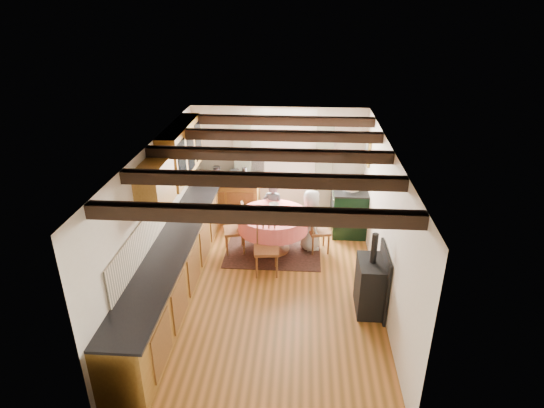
# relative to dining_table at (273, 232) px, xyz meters

# --- Properties ---
(floor) EXTENTS (3.60, 5.50, 0.00)m
(floor) POSITION_rel_dining_table_xyz_m (0.00, -1.18, -0.39)
(floor) COLOR #A8632A
(floor) RESTS_ON ground
(ceiling) EXTENTS (3.60, 5.50, 0.00)m
(ceiling) POSITION_rel_dining_table_xyz_m (0.00, -1.18, 2.01)
(ceiling) COLOR white
(ceiling) RESTS_ON ground
(wall_back) EXTENTS (3.60, 0.00, 2.40)m
(wall_back) POSITION_rel_dining_table_xyz_m (0.00, 1.57, 0.81)
(wall_back) COLOR silver
(wall_back) RESTS_ON ground
(wall_front) EXTENTS (3.60, 0.00, 2.40)m
(wall_front) POSITION_rel_dining_table_xyz_m (0.00, -3.93, 0.81)
(wall_front) COLOR silver
(wall_front) RESTS_ON ground
(wall_left) EXTENTS (0.00, 5.50, 2.40)m
(wall_left) POSITION_rel_dining_table_xyz_m (-1.80, -1.18, 0.81)
(wall_left) COLOR silver
(wall_left) RESTS_ON ground
(wall_right) EXTENTS (0.00, 5.50, 2.40)m
(wall_right) POSITION_rel_dining_table_xyz_m (1.80, -1.18, 0.81)
(wall_right) COLOR silver
(wall_right) RESTS_ON ground
(beam_a) EXTENTS (3.60, 0.16, 0.16)m
(beam_a) POSITION_rel_dining_table_xyz_m (0.00, -3.18, 1.92)
(beam_a) COLOR black
(beam_a) RESTS_ON ceiling
(beam_b) EXTENTS (3.60, 0.16, 0.16)m
(beam_b) POSITION_rel_dining_table_xyz_m (0.00, -2.18, 1.92)
(beam_b) COLOR black
(beam_b) RESTS_ON ceiling
(beam_c) EXTENTS (3.60, 0.16, 0.16)m
(beam_c) POSITION_rel_dining_table_xyz_m (0.00, -1.18, 1.92)
(beam_c) COLOR black
(beam_c) RESTS_ON ceiling
(beam_d) EXTENTS (3.60, 0.16, 0.16)m
(beam_d) POSITION_rel_dining_table_xyz_m (0.00, -0.18, 1.92)
(beam_d) COLOR black
(beam_d) RESTS_ON ceiling
(beam_e) EXTENTS (3.60, 0.16, 0.16)m
(beam_e) POSITION_rel_dining_table_xyz_m (0.00, 0.82, 1.92)
(beam_e) COLOR black
(beam_e) RESTS_ON ceiling
(splash_left) EXTENTS (0.02, 4.50, 0.55)m
(splash_left) POSITION_rel_dining_table_xyz_m (-1.78, -0.88, 0.81)
(splash_left) COLOR beige
(splash_left) RESTS_ON wall_left
(splash_back) EXTENTS (1.40, 0.02, 0.55)m
(splash_back) POSITION_rel_dining_table_xyz_m (-1.00, 1.55, 0.81)
(splash_back) COLOR beige
(splash_back) RESTS_ON wall_back
(base_cabinet_left) EXTENTS (0.60, 5.30, 0.88)m
(base_cabinet_left) POSITION_rel_dining_table_xyz_m (-1.50, -1.18, 0.05)
(base_cabinet_left) COLOR olive
(base_cabinet_left) RESTS_ON floor
(base_cabinet_back) EXTENTS (1.30, 0.60, 0.88)m
(base_cabinet_back) POSITION_rel_dining_table_xyz_m (-1.05, 1.27, 0.05)
(base_cabinet_back) COLOR olive
(base_cabinet_back) RESTS_ON floor
(worktop_left) EXTENTS (0.64, 5.30, 0.04)m
(worktop_left) POSITION_rel_dining_table_xyz_m (-1.48, -1.18, 0.51)
(worktop_left) COLOR black
(worktop_left) RESTS_ON base_cabinet_left
(worktop_back) EXTENTS (1.30, 0.64, 0.04)m
(worktop_back) POSITION_rel_dining_table_xyz_m (-1.05, 1.25, 0.51)
(worktop_back) COLOR black
(worktop_back) RESTS_ON base_cabinet_back
(wall_cabinet_glass) EXTENTS (0.34, 1.80, 0.90)m
(wall_cabinet_glass) POSITION_rel_dining_table_xyz_m (-1.63, 0.02, 1.56)
(wall_cabinet_glass) COLOR olive
(wall_cabinet_glass) RESTS_ON wall_left
(wall_cabinet_solid) EXTENTS (0.34, 0.90, 0.70)m
(wall_cabinet_solid) POSITION_rel_dining_table_xyz_m (-1.63, -1.48, 1.51)
(wall_cabinet_solid) COLOR olive
(wall_cabinet_solid) RESTS_ON wall_left
(window_frame) EXTENTS (1.34, 0.03, 1.54)m
(window_frame) POSITION_rel_dining_table_xyz_m (0.10, 1.56, 1.21)
(window_frame) COLOR white
(window_frame) RESTS_ON wall_back
(window_pane) EXTENTS (1.20, 0.01, 1.40)m
(window_pane) POSITION_rel_dining_table_xyz_m (0.10, 1.56, 1.21)
(window_pane) COLOR white
(window_pane) RESTS_ON wall_back
(curtain_left) EXTENTS (0.35, 0.10, 2.10)m
(curtain_left) POSITION_rel_dining_table_xyz_m (-0.75, 1.47, 0.71)
(curtain_left) COLOR gray
(curtain_left) RESTS_ON wall_back
(curtain_right) EXTENTS (0.35, 0.10, 2.10)m
(curtain_right) POSITION_rel_dining_table_xyz_m (0.95, 1.47, 0.71)
(curtain_right) COLOR gray
(curtain_right) RESTS_ON wall_back
(curtain_rod) EXTENTS (2.00, 0.03, 0.03)m
(curtain_rod) POSITION_rel_dining_table_xyz_m (0.10, 1.47, 1.81)
(curtain_rod) COLOR black
(curtain_rod) RESTS_ON wall_back
(wall_picture) EXTENTS (0.04, 0.50, 0.60)m
(wall_picture) POSITION_rel_dining_table_xyz_m (1.77, 1.12, 1.31)
(wall_picture) COLOR gold
(wall_picture) RESTS_ON wall_right
(wall_plate) EXTENTS (0.30, 0.02, 0.30)m
(wall_plate) POSITION_rel_dining_table_xyz_m (1.05, 1.54, 1.31)
(wall_plate) COLOR silver
(wall_plate) RESTS_ON wall_back
(rug) EXTENTS (1.78, 1.38, 0.01)m
(rug) POSITION_rel_dining_table_xyz_m (-0.00, 0.00, -0.39)
(rug) COLOR black
(rug) RESTS_ON floor
(dining_table) EXTENTS (1.30, 1.30, 0.78)m
(dining_table) POSITION_rel_dining_table_xyz_m (0.00, 0.00, 0.00)
(dining_table) COLOR #EF4A4F
(dining_table) RESTS_ON floor
(chair_near) EXTENTS (0.47, 0.49, 0.99)m
(chair_near) POSITION_rel_dining_table_xyz_m (-0.06, -0.76, 0.10)
(chair_near) COLOR brown
(chair_near) RESTS_ON floor
(chair_left) EXTENTS (0.51, 0.49, 0.95)m
(chair_left) POSITION_rel_dining_table_xyz_m (-0.72, -0.06, 0.08)
(chair_left) COLOR brown
(chair_left) RESTS_ON floor
(chair_right) EXTENTS (0.49, 0.48, 0.92)m
(chair_right) POSITION_rel_dining_table_xyz_m (0.85, 0.06, 0.07)
(chair_right) COLOR brown
(chair_right) RESTS_ON floor
(aga_range) EXTENTS (0.68, 1.05, 0.97)m
(aga_range) POSITION_rel_dining_table_xyz_m (1.47, 0.99, 0.09)
(aga_range) COLOR black
(aga_range) RESTS_ON floor
(cast_iron_stove) EXTENTS (0.39, 0.66, 1.32)m
(cast_iron_stove) POSITION_rel_dining_table_xyz_m (1.58, -1.65, 0.27)
(cast_iron_stove) COLOR black
(cast_iron_stove) RESTS_ON floor
(child_far) EXTENTS (0.47, 0.37, 1.15)m
(child_far) POSITION_rel_dining_table_xyz_m (-0.05, 0.64, 0.18)
(child_far) COLOR #454950
(child_far) RESTS_ON floor
(child_right) EXTENTS (0.48, 0.64, 1.19)m
(child_right) POSITION_rel_dining_table_xyz_m (0.70, 0.15, 0.20)
(child_right) COLOR silver
(child_right) RESTS_ON floor
(bowl_a) EXTENTS (0.20, 0.20, 0.05)m
(bowl_a) POSITION_rel_dining_table_xyz_m (0.00, 0.01, 0.42)
(bowl_a) COLOR silver
(bowl_a) RESTS_ON dining_table
(bowl_b) EXTENTS (0.28, 0.28, 0.06)m
(bowl_b) POSITION_rel_dining_table_xyz_m (-0.01, 0.30, 0.42)
(bowl_b) COLOR silver
(bowl_b) RESTS_ON dining_table
(cup) EXTENTS (0.13, 0.13, 0.09)m
(cup) POSITION_rel_dining_table_xyz_m (0.01, 0.17, 0.44)
(cup) COLOR silver
(cup) RESTS_ON dining_table
(canister_tall) EXTENTS (0.15, 0.15, 0.26)m
(canister_tall) POSITION_rel_dining_table_xyz_m (-1.27, 1.32, 0.66)
(canister_tall) COLOR #262628
(canister_tall) RESTS_ON worktop_back
(canister_wide) EXTENTS (0.20, 0.20, 0.22)m
(canister_wide) POSITION_rel_dining_table_xyz_m (-0.90, 1.27, 0.64)
(canister_wide) COLOR #262628
(canister_wide) RESTS_ON worktop_back
(canister_slim) EXTENTS (0.10, 0.10, 0.28)m
(canister_slim) POSITION_rel_dining_table_xyz_m (-0.69, 1.27, 0.67)
(canister_slim) COLOR #262628
(canister_slim) RESTS_ON worktop_back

